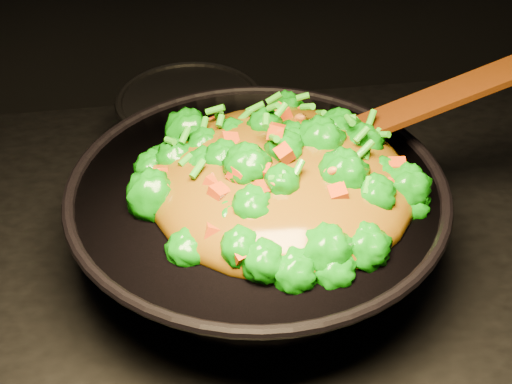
{
  "coord_description": "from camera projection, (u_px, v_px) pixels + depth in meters",
  "views": [
    {
      "loc": [
        -0.12,
        -0.59,
        1.53
      ],
      "look_at": [
        -0.03,
        0.06,
        1.01
      ],
      "focal_mm": 50.0,
      "sensor_mm": 36.0,
      "label": 1
    }
  ],
  "objects": [
    {
      "name": "back_pot",
      "position": [
        192.0,
        130.0,
        1.03
      ],
      "size": [
        0.23,
        0.23,
        0.11
      ],
      "primitive_type": "cylinder",
      "rotation": [
        0.0,
        0.0,
        0.19
      ],
      "color": "black",
      "rests_on": "stovetop"
    },
    {
      "name": "spatula",
      "position": [
        396.0,
        115.0,
        0.85
      ],
      "size": [
        0.29,
        0.06,
        0.12
      ],
      "primitive_type": "cube",
      "rotation": [
        0.0,
        -0.38,
        -0.04
      ],
      "color": "#361207",
      "rests_on": "wok"
    },
    {
      "name": "wok",
      "position": [
        257.0,
        226.0,
        0.86
      ],
      "size": [
        0.55,
        0.55,
        0.12
      ],
      "primitive_type": null,
      "rotation": [
        0.0,
        0.0,
        -0.33
      ],
      "color": "black",
      "rests_on": "stovetop"
    },
    {
      "name": "stir_fry",
      "position": [
        283.0,
        152.0,
        0.79
      ],
      "size": [
        0.33,
        0.33,
        0.11
      ],
      "primitive_type": null,
      "rotation": [
        0.0,
        0.0,
        -0.07
      ],
      "color": "#0C6F07",
      "rests_on": "wok"
    }
  ]
}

